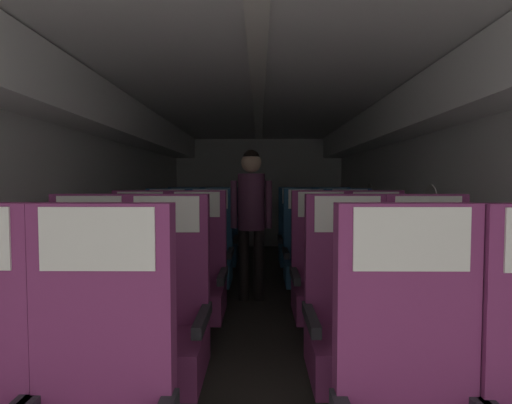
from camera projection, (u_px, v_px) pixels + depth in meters
name	position (u px, v px, depth m)	size (l,w,h in m)	color
ground	(258.00, 317.00, 3.72)	(3.42, 8.50, 0.02)	#3D3833
fuselage_shell	(258.00, 151.00, 3.89)	(3.30, 8.15, 2.11)	silver
seat_b_left_window	(85.00, 322.00, 2.18)	(0.48, 0.50, 1.17)	#38383D
seat_b_left_aisle	(164.00, 323.00, 2.16)	(0.48, 0.50, 1.17)	#38383D
seat_b_right_aisle	(433.00, 323.00, 2.15)	(0.48, 0.50, 1.17)	#38383D
seat_b_right_window	(350.00, 323.00, 2.16)	(0.48, 0.50, 1.17)	#38383D
seat_c_left_window	(138.00, 279.00, 3.14)	(0.48, 0.50, 1.17)	#38383D
seat_c_left_aisle	(196.00, 279.00, 3.13)	(0.48, 0.50, 1.17)	#38383D
seat_c_right_aisle	(378.00, 279.00, 3.13)	(0.48, 0.50, 1.17)	#38383D
seat_c_right_window	(322.00, 279.00, 3.13)	(0.48, 0.50, 1.17)	#38383D
seat_d_left_window	(166.00, 256.00, 4.12)	(0.48, 0.50, 1.17)	#38383D
seat_d_left_aisle	(209.00, 256.00, 4.12)	(0.48, 0.50, 1.17)	#38383D
seat_d_right_aisle	(351.00, 256.00, 4.10)	(0.48, 0.50, 1.17)	#38383D
seat_d_right_window	(306.00, 256.00, 4.12)	(0.48, 0.50, 1.17)	#38383D
seat_e_left_window	(184.00, 241.00, 5.11)	(0.48, 0.50, 1.17)	#38383D
seat_e_left_aisle	(219.00, 242.00, 5.10)	(0.48, 0.50, 1.17)	#38383D
seat_e_right_aisle	(334.00, 242.00, 5.09)	(0.48, 0.50, 1.17)	#38383D
seat_e_right_window	(297.00, 242.00, 5.09)	(0.48, 0.50, 1.17)	#38383D
flight_attendant	(251.00, 208.00, 4.19)	(0.43, 0.28, 1.57)	black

